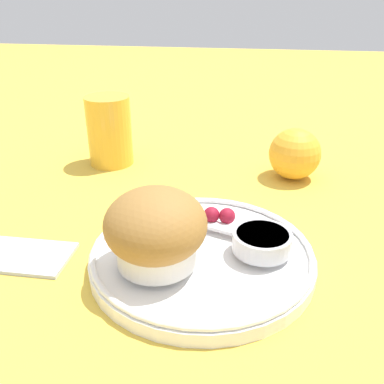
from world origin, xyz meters
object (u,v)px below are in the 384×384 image
at_px(orange_fruit, 295,154).
at_px(butter_knife, 206,223).
at_px(juice_glass, 109,131).
at_px(muffin, 156,230).

bearing_deg(orange_fruit, butter_knife, -119.32).
height_order(butter_knife, juice_glass, juice_glass).
relative_size(butter_knife, juice_glass, 1.48).
distance_m(muffin, orange_fruit, 0.29).
xyz_separation_m(orange_fruit, juice_glass, (-0.28, 0.01, 0.02)).
xyz_separation_m(butter_knife, juice_glass, (-0.17, 0.20, 0.03)).
height_order(orange_fruit, juice_glass, juice_glass).
xyz_separation_m(muffin, juice_glass, (-0.13, 0.27, -0.00)).
xyz_separation_m(muffin, orange_fruit, (0.14, 0.26, -0.02)).
bearing_deg(juice_glass, orange_fruit, -3.04).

